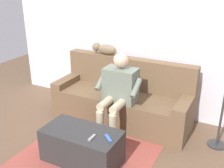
{
  "coord_description": "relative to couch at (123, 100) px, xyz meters",
  "views": [
    {
      "loc": [
        -1.57,
        3.25,
        2.11
      ],
      "look_at": [
        0.0,
        0.21,
        0.72
      ],
      "focal_mm": 43.54,
      "sensor_mm": 36.0,
      "label": 1
    }
  ],
  "objects": [
    {
      "name": "ground_plane",
      "position": [
        0.0,
        0.74,
        -0.33
      ],
      "size": [
        8.0,
        8.0,
        0.0
      ],
      "primitive_type": "plane",
      "color": "brown"
    },
    {
      "name": "person_solo_seated",
      "position": [
        -0.09,
        0.35,
        0.33
      ],
      "size": [
        0.6,
        0.6,
        1.16
      ],
      "color": "slate",
      "rests_on": "ground"
    },
    {
      "name": "coffee_table",
      "position": [
        0.0,
        1.13,
        -0.12
      ],
      "size": [
        0.93,
        0.48,
        0.41
      ],
      "color": "#2D2D2D",
      "rests_on": "ground"
    },
    {
      "name": "floor_rug",
      "position": [
        0.0,
        0.99,
        -0.32
      ],
      "size": [
        1.6,
        1.5,
        0.01
      ],
      "primitive_type": "cube",
      "color": "#9E473D",
      "rests_on": "ground"
    },
    {
      "name": "remote_gray",
      "position": [
        -0.19,
        1.21,
        0.09
      ],
      "size": [
        0.03,
        0.13,
        0.02
      ],
      "primitive_type": "cube",
      "rotation": [
        0.0,
        0.0,
        1.59
      ],
      "color": "gray",
      "rests_on": "coffee_table"
    },
    {
      "name": "back_wall",
      "position": [
        0.0,
        -0.5,
        1.06
      ],
      "size": [
        4.58,
        0.06,
        2.77
      ],
      "primitive_type": "cube",
      "color": "silver",
      "rests_on": "ground"
    },
    {
      "name": "couch",
      "position": [
        0.0,
        0.0,
        0.0
      ],
      "size": [
        2.06,
        0.73,
        0.94
      ],
      "color": "brown",
      "rests_on": "ground"
    },
    {
      "name": "cat_on_backrest",
      "position": [
        0.43,
        -0.22,
        0.7
      ],
      "size": [
        0.56,
        0.13,
        0.17
      ],
      "color": "#756047",
      "rests_on": "couch"
    },
    {
      "name": "remote_blue",
      "position": [
        -0.36,
        1.13,
        0.09
      ],
      "size": [
        0.14,
        0.13,
        0.02
      ],
      "primitive_type": "cube",
      "rotation": [
        0.0,
        0.0,
        5.57
      ],
      "color": "#3860B7",
      "rests_on": "coffee_table"
    }
  ]
}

